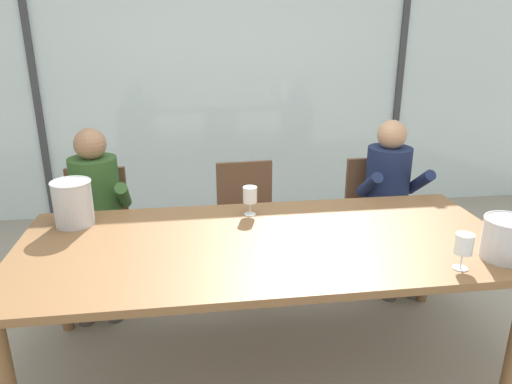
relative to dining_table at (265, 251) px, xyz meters
The scene contains 15 objects.
ground 1.22m from the dining_table, 90.00° to the left, with size 14.00×14.00×0.00m, color #9E9384.
window_glass_panel 2.50m from the dining_table, 90.00° to the left, with size 7.78×0.03×2.60m, color silver.
window_mullion_left 3.03m from the dining_table, 126.11° to the left, with size 0.06×0.06×2.60m, color #38383D.
window_mullion_right 3.03m from the dining_table, 53.89° to the left, with size 0.06×0.06×2.60m, color #38383D.
hillside_vineyard 6.55m from the dining_table, 90.00° to the left, with size 13.78×2.40×2.00m, color #568942.
dining_table is the anchor object (origin of this frame).
chair_near_curtain 1.46m from the dining_table, 136.68° to the left, with size 0.45×0.45×0.87m.
chair_left_of_center 1.02m from the dining_table, 88.62° to the left, with size 0.46×0.46×0.87m.
chair_center 1.41m from the dining_table, 43.90° to the left, with size 0.44×0.44×0.87m.
person_olive_shirt 1.32m from the dining_table, 140.48° to the left, with size 0.48×0.62×1.19m.
person_navy_polo 1.35m from the dining_table, 38.34° to the left, with size 0.46×0.61×1.19m.
ice_bucket_primary 1.12m from the dining_table, 160.48° to the left, with size 0.22×0.22×0.26m.
ice_bucket_secondary 1.19m from the dining_table, 17.70° to the right, with size 0.23×0.23×0.21m.
wine_glass_by_left_taster 0.97m from the dining_table, 26.65° to the right, with size 0.08×0.08×0.17m.
wine_glass_near_bucket 0.42m from the dining_table, 94.96° to the left, with size 0.08×0.08×0.17m.
Camera 1 is at (-0.36, -2.24, 1.82)m, focal length 33.25 mm.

